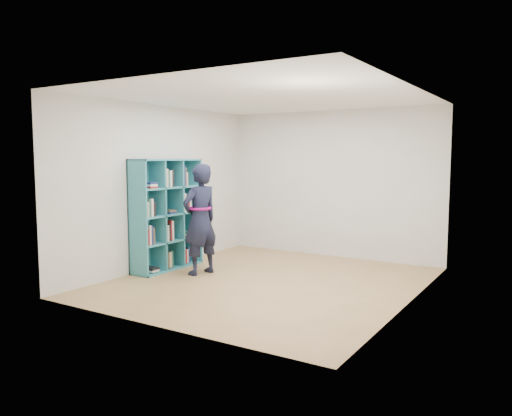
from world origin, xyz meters
The scene contains 9 objects.
floor centered at (0.00, 0.00, 0.00)m, with size 4.50×4.50×0.00m, color #9C7747.
ceiling centered at (0.00, 0.00, 2.60)m, with size 4.50×4.50×0.00m, color white.
wall_left centered at (-2.00, 0.00, 1.30)m, with size 0.02×4.50×2.60m, color beige.
wall_right centered at (2.00, 0.00, 1.30)m, with size 0.02×4.50×2.60m, color beige.
wall_back centered at (0.00, 2.25, 1.30)m, with size 4.00×0.02×2.60m, color beige.
wall_front centered at (0.00, -2.25, 1.30)m, with size 4.00×0.02×2.60m, color beige.
bookshelf centered at (-1.83, -0.10, 0.85)m, with size 0.38×1.31×1.75m.
person centered at (-1.12, -0.12, 0.84)m, with size 0.53×0.69×1.68m.
smartphone centered at (-1.24, -0.02, 0.95)m, with size 0.02×0.10×0.13m.
Camera 1 is at (3.56, -6.02, 1.78)m, focal length 35.00 mm.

